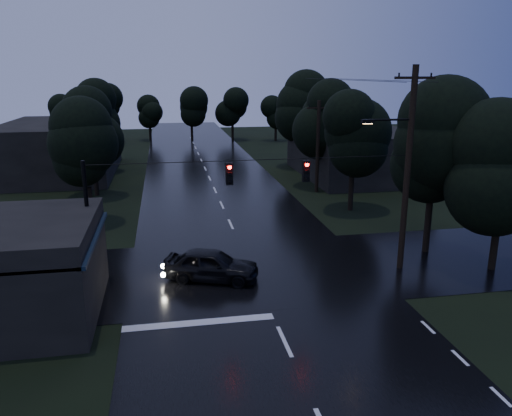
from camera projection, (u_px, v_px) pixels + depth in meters
name	position (u px, v px, depth m)	size (l,w,h in m)	color
main_road	(215.00, 190.00, 42.18)	(12.00, 120.00, 0.02)	black
cross_street	(252.00, 271.00, 25.09)	(60.00, 9.00, 0.02)	black
building_far_right	(356.00, 153.00, 47.84)	(10.00, 14.00, 4.40)	black
building_far_left	(61.00, 148.00, 48.57)	(10.00, 16.00, 5.00)	black
utility_pole_main	(406.00, 166.00, 24.06)	(3.50, 0.30, 10.00)	black
utility_pole_far	(318.00, 145.00, 40.71)	(2.00, 0.30, 7.50)	black
anchor_pole_left	(89.00, 228.00, 22.05)	(0.18, 0.18, 6.00)	black
span_signals	(267.00, 172.00, 22.86)	(15.00, 0.37, 1.12)	black
tree_corner_near	(435.00, 144.00, 26.22)	(4.48, 4.48, 9.44)	black
tree_corner_far	(505.00, 167.00, 23.92)	(3.92, 3.92, 8.26)	black
tree_left_a	(85.00, 144.00, 31.64)	(3.92, 3.92, 8.26)	black
tree_left_b	(91.00, 126.00, 39.03)	(4.20, 4.20, 8.85)	black
tree_left_c	(98.00, 111.00, 48.31)	(4.48, 4.48, 9.44)	black
tree_right_a	(354.00, 132.00, 34.68)	(4.20, 4.20, 8.85)	black
tree_right_b	(326.00, 117.00, 42.28)	(4.48, 4.48, 9.44)	black
tree_right_c	(302.00, 105.00, 51.78)	(4.76, 4.76, 10.03)	black
car	(211.00, 265.00, 23.79)	(1.81, 4.49, 1.53)	black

